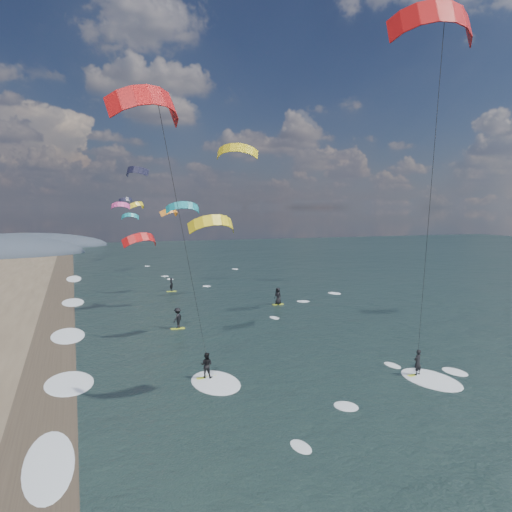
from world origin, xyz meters
name	(u,v)px	position (x,y,z in m)	size (l,w,h in m)	color
ground	(403,488)	(0.00, 0.00, 0.00)	(260.00, 260.00, 0.00)	black
wet_sand_strip	(42,423)	(-12.00, 10.00, 0.00)	(3.00, 240.00, 0.00)	#382D23
kitesurfer_near_a	(440,118)	(4.94, 4.65, 13.59)	(7.53, 8.47, 18.38)	#CDE528
kitesurfer_near_b	(180,213)	(-5.79, 9.03, 9.40)	(6.86, 8.68, 15.09)	#CDE528
far_kitesurfers	(213,304)	(1.52, 30.25, 0.85)	(12.52, 18.76, 1.72)	#CDE528
bg_kite_field	(155,201)	(0.03, 53.54, 10.49)	(11.79, 75.04, 9.34)	orange
shoreline_surf	(71,385)	(-10.80, 14.75, 0.00)	(2.40, 79.40, 0.11)	white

